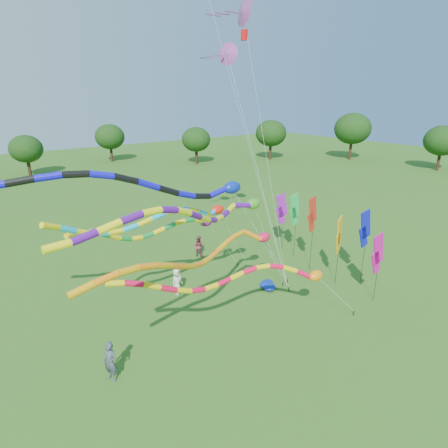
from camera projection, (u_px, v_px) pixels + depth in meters
ground at (310, 333)px, 19.33m from camera, size 160.00×160.00×0.00m
tube_kite_red at (250, 278)px, 17.24m from camera, size 12.51×2.69×5.62m
tube_kite_orange at (215, 251)px, 17.08m from camera, size 14.07×4.30×6.84m
tube_kite_purple at (207, 213)px, 15.39m from camera, size 14.04×4.47×8.74m
tube_kite_blue at (134, 186)px, 16.03m from camera, size 17.50×2.37×9.73m
tube_kite_cyan at (173, 217)px, 18.56m from camera, size 13.13×3.61×7.74m
tube_kite_green at (167, 227)px, 20.51m from camera, size 11.78×2.97×6.63m
delta_kite_high_a at (243, 11)px, 18.80m from camera, size 4.58×2.84×16.49m
delta_kite_high_c at (227, 54)px, 24.74m from camera, size 3.14×7.93×15.61m
banner_pole_green at (294, 210)px, 27.16m from camera, size 1.16×0.14×5.00m
banner_pole_orange at (339, 235)px, 23.16m from camera, size 1.11×0.50×4.67m
banner_pole_red at (312, 214)px, 24.79m from camera, size 1.16×0.29×5.41m
banner_pole_magenta_a at (378, 254)px, 21.16m from camera, size 1.16×0.12×4.38m
banner_pole_violet at (281, 209)px, 28.67m from camera, size 1.16×0.25×4.61m
banner_pole_blue_b at (365, 229)px, 23.16m from camera, size 1.16×0.14×5.04m
blue_nylon_heap at (267, 285)px, 23.74m from camera, size 1.10×1.19×0.43m
person_a at (177, 281)px, 22.95m from camera, size 0.92×0.75×1.63m
person_b at (110, 362)px, 15.85m from camera, size 0.67×0.79×1.86m
person_c at (199, 246)px, 28.34m from camera, size 0.92×0.98×1.61m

